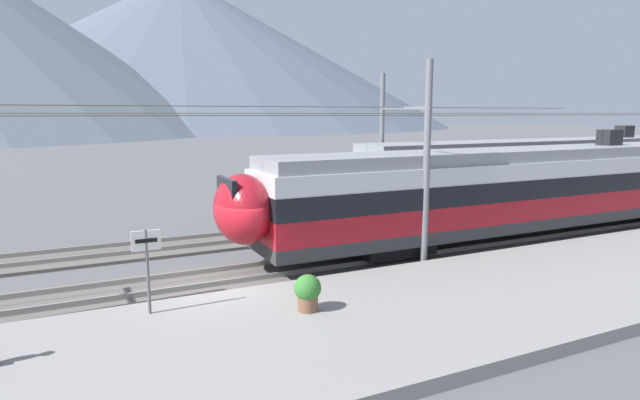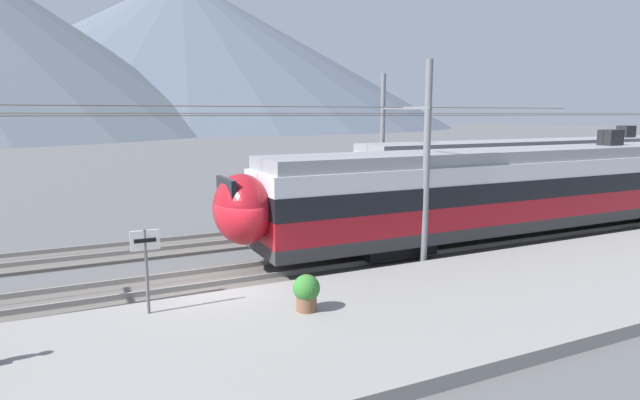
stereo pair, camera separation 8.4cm
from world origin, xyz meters
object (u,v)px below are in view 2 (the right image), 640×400
at_px(train_far_track, 568,167).
at_px(catenary_mast_mid, 424,160).
at_px(platform_sign, 146,253).
at_px(train_near_platform, 536,187).
at_px(potted_plant_platform_edge, 306,291).
at_px(catenary_mast_far_side, 384,143).

height_order(train_far_track, catenary_mast_mid, catenary_mast_mid).
xyz_separation_m(train_far_track, platform_sign, (-24.18, -7.70, -0.33)).
relative_size(train_near_platform, potted_plant_platform_edge, 29.03).
bearing_deg(train_far_track, catenary_mast_mid, -156.98).
bearing_deg(catenary_mast_far_side, platform_sign, -143.65).
bearing_deg(catenary_mast_mid, train_near_platform, 10.86).
distance_m(train_far_track, catenary_mast_far_side, 11.50).
height_order(catenary_mast_mid, catenary_mast_far_side, catenary_mast_far_side).
bearing_deg(catenary_mast_far_side, catenary_mast_mid, -113.71).
bearing_deg(catenary_mast_far_side, potted_plant_platform_edge, -130.05).
distance_m(catenary_mast_far_side, potted_plant_platform_edge, 14.75).
bearing_deg(potted_plant_platform_edge, catenary_mast_mid, 27.20).
relative_size(train_far_track, catenary_mast_mid, 0.63).
xyz_separation_m(catenary_mast_mid, catenary_mast_far_side, (3.56, 8.11, 0.12)).
relative_size(train_far_track, potted_plant_platform_edge, 31.43).
height_order(train_near_platform, catenary_mast_far_side, catenary_mast_far_side).
distance_m(train_near_platform, catenary_mast_far_side, 7.71).
bearing_deg(train_near_platform, catenary_mast_mid, -169.14).
bearing_deg(potted_plant_platform_edge, train_near_platform, 18.74).
height_order(catenary_mast_mid, potted_plant_platform_edge, catenary_mast_mid).
bearing_deg(catenary_mast_mid, train_far_track, 23.02).
relative_size(train_near_platform, platform_sign, 12.85).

